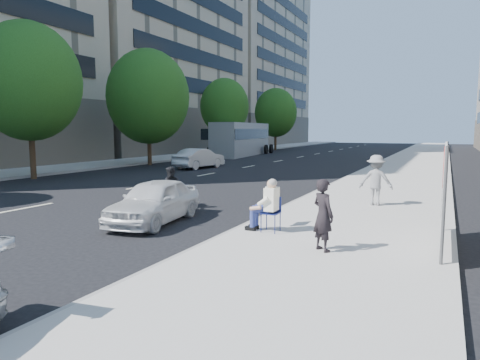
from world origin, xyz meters
The scene contains 17 objects.
ground centered at (0.00, 0.00, 0.00)m, with size 160.00×160.00×0.00m, color black.
near_sidewalk centered at (4.00, 20.00, 0.07)m, with size 5.00×120.00×0.15m, color #AAA69F.
far_sidewalk centered at (-16.75, 20.00, 0.07)m, with size 4.50×120.00×0.15m, color #AAA69F.
far_bldg_mid centered at (-30.00, 34.00, 17.00)m, with size 22.00×26.00×34.00m, color #BBAC8C.
far_bldg_north centered at (-30.00, 62.00, 14.00)m, with size 22.00×28.00×28.00m, color #BBAC8C.
tree_far_b centered at (-13.70, 8.00, 5.13)m, with size 5.40×5.40×8.24m.
tree_far_c centered at (-13.70, 18.00, 5.02)m, with size 6.00×6.00×8.47m.
tree_far_d centered at (-13.70, 30.00, 4.89)m, with size 4.80×4.80×7.65m.
tree_far_e centered at (-13.70, 44.00, 4.78)m, with size 5.40×5.40×7.89m.
seated_protester centered at (2.29, 1.88, 0.87)m, with size 0.83×1.11×1.31m.
jogger centered at (4.15, 6.83, 0.98)m, with size 1.07×0.62×1.66m, color gray.
pedestrian_woman centered at (3.98, 0.78, 0.90)m, with size 0.55×0.36×1.50m, color black.
protest_banner centered at (6.18, 2.33, 1.40)m, with size 0.08×3.06×2.20m.
white_sedan_near centered at (-1.20, 2.00, 0.62)m, with size 1.47×3.65×1.24m, color silver.
white_sedan_mid centered at (-9.01, 17.35, 0.68)m, with size 1.43×4.10×1.35m, color silver.
motorcycle centered at (-1.95, 3.93, 0.64)m, with size 0.75×2.05×1.42m.
bus centered at (-12.77, 32.03, 1.64)m, with size 4.10×12.32×3.30m.
Camera 1 is at (6.18, -7.71, 2.64)m, focal length 32.00 mm.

